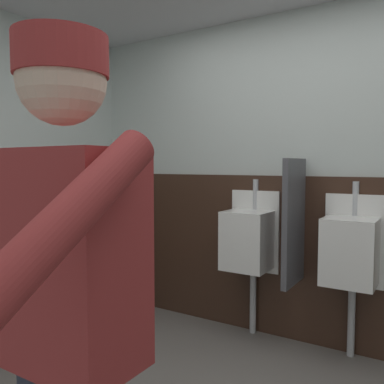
% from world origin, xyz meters
% --- Properties ---
extents(wall_back, '(4.66, 0.12, 2.51)m').
position_xyz_m(wall_back, '(0.00, 1.62, 1.26)').
color(wall_back, silver).
rests_on(wall_back, ground_plane).
extents(wainscot_band_back, '(4.06, 0.03, 1.27)m').
position_xyz_m(wainscot_band_back, '(0.00, 1.54, 0.64)').
color(wainscot_band_back, '#382319').
rests_on(wainscot_band_back, ground_plane).
extents(urinal_left, '(0.40, 0.34, 1.24)m').
position_xyz_m(urinal_left, '(-0.46, 1.40, 0.78)').
color(urinal_left, white).
rests_on(urinal_left, ground_plane).
extents(urinal_middle, '(0.40, 0.34, 1.24)m').
position_xyz_m(urinal_middle, '(0.29, 1.40, 0.78)').
color(urinal_middle, white).
rests_on(urinal_middle, ground_plane).
extents(privacy_divider_panel, '(0.04, 0.40, 0.90)m').
position_xyz_m(privacy_divider_panel, '(-0.09, 1.33, 0.95)').
color(privacy_divider_panel, '#4C4C51').
extents(person, '(0.64, 0.60, 1.69)m').
position_xyz_m(person, '(-0.06, -0.74, 1.00)').
color(person, '#2D3342').
rests_on(person, ground_plane).
extents(trash_bin, '(0.32, 0.32, 0.69)m').
position_xyz_m(trash_bin, '(-1.72, 0.59, 0.35)').
color(trash_bin, '#38383D').
rests_on(trash_bin, ground_plane).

